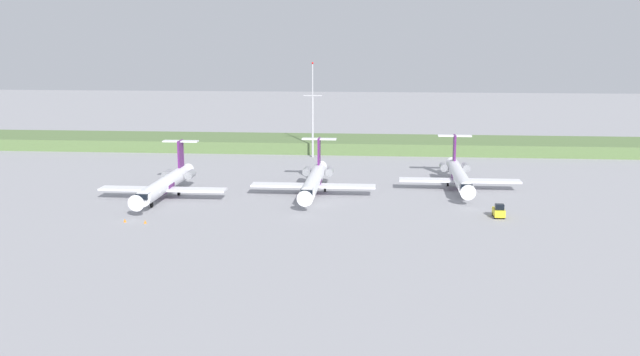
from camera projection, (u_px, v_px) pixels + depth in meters
name	position (u px, v px, depth m)	size (l,w,h in m)	color
ground_plane	(328.00, 174.00, 152.30)	(500.00, 500.00, 0.00)	#939399
grass_berm	(339.00, 144.00, 186.24)	(320.00, 20.00, 2.95)	#597542
regional_jet_nearest	(165.00, 184.00, 128.95)	(22.81, 31.00, 9.00)	white
regional_jet_second	(314.00, 180.00, 132.16)	(22.81, 31.00, 9.00)	white
regional_jet_third	(459.00, 175.00, 136.92)	(22.81, 31.00, 9.00)	white
antenna_mast	(313.00, 118.00, 172.39)	(4.40, 0.50, 22.98)	#B2B2B7
baggage_tug	(499.00, 211.00, 114.51)	(1.72, 3.20, 2.30)	yellow
safety_cone_front_marker	(125.00, 220.00, 111.65)	(0.44, 0.44, 0.55)	orange
safety_cone_mid_marker	(145.00, 222.00, 110.88)	(0.44, 0.44, 0.55)	orange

